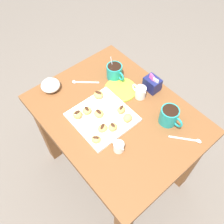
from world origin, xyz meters
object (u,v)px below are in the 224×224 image
object	(u,v)px
chocolate_sauce_pitcher	(119,146)
beignet_3	(128,118)
beignet_2	(121,110)
cream_pitcher_white	(140,92)
beignet_0	(102,128)
beignet_1	(96,139)
ice_cream_bowl	(50,85)
pastry_plate_square	(102,117)
beignet_7	(113,127)
saucer_lime_left	(120,90)
sugar_caddy	(153,84)
beignet_6	(98,95)
beignet_4	(99,114)
beignet_8	(87,111)
dining_table	(116,128)
beignet_5	(78,115)
coffee_mug_teal_left	(115,71)
coffee_mug_teal_right	(169,116)

from	to	relation	value
chocolate_sauce_pitcher	beignet_3	distance (m)	0.17
beignet_2	cream_pitcher_white	bearing A→B (deg)	97.98
beignet_0	beignet_1	world-z (taller)	beignet_1
ice_cream_bowl	beignet_1	bearing A→B (deg)	-2.72
pastry_plate_square	beignet_7	bearing A→B (deg)	-5.45
saucer_lime_left	beignet_7	distance (m)	0.28
saucer_lime_left	sugar_caddy	bearing A→B (deg)	52.17
beignet_2	beignet_6	distance (m)	0.16
sugar_caddy	beignet_3	xyz separation A→B (m)	(0.08, -0.26, -0.01)
beignet_4	beignet_8	world-z (taller)	same
chocolate_sauce_pitcher	beignet_1	world-z (taller)	chocolate_sauce_pitcher
dining_table	beignet_5	world-z (taller)	beignet_5
pastry_plate_square	saucer_lime_left	distance (m)	0.22
beignet_2	beignet_4	world-z (taller)	beignet_2
ice_cream_bowl	beignet_7	distance (m)	0.46
sugar_caddy	beignet_5	world-z (taller)	sugar_caddy
beignet_6	pastry_plate_square	bearing A→B (deg)	-30.39
pastry_plate_square	sugar_caddy	bearing A→B (deg)	85.66
beignet_1	ice_cream_bowl	bearing A→B (deg)	177.28
saucer_lime_left	beignet_1	bearing A→B (deg)	-60.57
sugar_caddy	beignet_2	xyz separation A→B (m)	(0.02, -0.26, -0.01)
coffee_mug_teal_left	beignet_2	size ratio (longest dim) A/B	2.74
beignet_8	pastry_plate_square	bearing A→B (deg)	31.80
sugar_caddy	beignet_7	bearing A→B (deg)	-79.07
chocolate_sauce_pitcher	beignet_2	world-z (taller)	chocolate_sauce_pitcher
dining_table	beignet_5	bearing A→B (deg)	-120.46
beignet_0	pastry_plate_square	bearing A→B (deg)	141.78
saucer_lime_left	beignet_4	xyz separation A→B (m)	(0.07, -0.21, 0.03)
ice_cream_bowl	beignet_3	xyz separation A→B (m)	(0.46, 0.18, -0.00)
coffee_mug_teal_right	beignet_7	bearing A→B (deg)	-119.17
beignet_0	beignet_1	xyz separation A→B (m)	(0.03, -0.07, 0.00)
pastry_plate_square	saucer_lime_left	world-z (taller)	pastry_plate_square
cream_pitcher_white	ice_cream_bowl	xyz separation A→B (m)	(-0.38, -0.35, -0.00)
beignet_5	beignet_7	bearing A→B (deg)	26.98
pastry_plate_square	beignet_2	xyz separation A→B (m)	(0.04, 0.10, 0.03)
beignet_4	cream_pitcher_white	bearing A→B (deg)	81.99
chocolate_sauce_pitcher	beignet_6	distance (m)	0.34
beignet_0	beignet_5	distance (m)	0.16
beignet_2	beignet_4	bearing A→B (deg)	-119.96
dining_table	beignet_6	xyz separation A→B (m)	(-0.14, -0.01, 0.18)
beignet_1	beignet_5	world-z (taller)	beignet_5
sugar_caddy	chocolate_sauce_pitcher	bearing A→B (deg)	-67.56
coffee_mug_teal_right	beignet_3	world-z (taller)	coffee_mug_teal_right
cream_pitcher_white	beignet_3	size ratio (longest dim) A/B	1.97
beignet_0	beignet_1	distance (m)	0.07
cream_pitcher_white	saucer_lime_left	world-z (taller)	cream_pitcher_white
chocolate_sauce_pitcher	beignet_2	xyz separation A→B (m)	(-0.15, 0.15, 0.00)
beignet_8	coffee_mug_teal_right	bearing A→B (deg)	43.24
saucer_lime_left	ice_cream_bowl	bearing A→B (deg)	-131.87
dining_table	beignet_4	bearing A→B (deg)	-114.50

